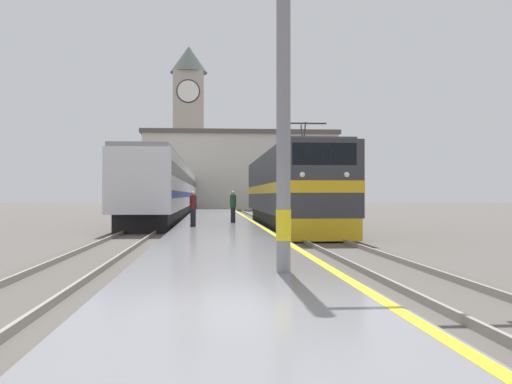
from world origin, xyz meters
The scene contains 11 objects.
ground_plane centered at (0.00, 30.00, 0.00)m, with size 200.00×200.00×0.00m, color #514C47.
platform centered at (0.00, 25.00, 0.13)m, with size 4.25×140.00×0.26m.
rail_track_near centered at (3.62, 25.00, 0.03)m, with size 2.83×140.00×0.16m.
rail_track_far centered at (-3.56, 25.00, 0.03)m, with size 2.84×140.00×0.16m.
locomotive_train centered at (3.62, 22.74, 2.01)m, with size 2.92×19.58×4.90m.
passenger_train centered at (-3.56, 44.20, 2.17)m, with size 2.92×52.64×4.03m.
catenary_mast centered at (1.08, 3.48, 4.05)m, with size 2.95×0.29×7.61m.
person_on_platform centered at (0.82, 24.80, 1.16)m, with size 0.34×0.34×1.71m.
second_waiting_passenger centered at (-1.25, 20.88, 1.13)m, with size 0.34×0.34×1.67m.
clock_tower centered at (-3.35, 73.93, 11.84)m, with size 5.07×5.07×22.09m.
station_building centered at (3.12, 63.61, 4.70)m, with size 23.13×6.98×9.34m.
Camera 1 is at (-0.43, -7.94, 1.73)m, focal length 42.00 mm.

